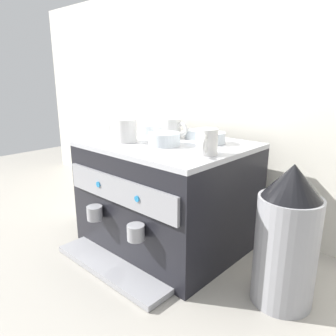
{
  "coord_description": "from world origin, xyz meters",
  "views": [
    {
      "loc": [
        0.81,
        -0.87,
        0.65
      ],
      "look_at": [
        0.0,
        0.0,
        0.31
      ],
      "focal_mm": 34.68,
      "sensor_mm": 36.0,
      "label": 1
    }
  ],
  "objects_px": {
    "ceramic_cup_0": "(125,130)",
    "ceramic_bowl_2": "(196,134)",
    "ceramic_bowl_3": "(151,129)",
    "coffee_grinder": "(287,238)",
    "ceramic_cup_2": "(207,142)",
    "ceramic_bowl_1": "(164,139)",
    "espresso_machine": "(167,194)",
    "ceramic_bowl_0": "(212,138)",
    "milk_pitcher": "(92,200)",
    "ceramic_cup_1": "(172,128)"
  },
  "relations": [
    {
      "from": "coffee_grinder",
      "to": "milk_pitcher",
      "type": "bearing_deg",
      "value": -178.67
    },
    {
      "from": "ceramic_cup_1",
      "to": "ceramic_bowl_2",
      "type": "distance_m",
      "value": 0.1
    },
    {
      "from": "ceramic_bowl_3",
      "to": "coffee_grinder",
      "type": "height_order",
      "value": "ceramic_bowl_3"
    },
    {
      "from": "ceramic_cup_1",
      "to": "milk_pitcher",
      "type": "distance_m",
      "value": 0.56
    },
    {
      "from": "ceramic_cup_0",
      "to": "ceramic_bowl_2",
      "type": "height_order",
      "value": "ceramic_cup_0"
    },
    {
      "from": "ceramic_bowl_1",
      "to": "ceramic_bowl_3",
      "type": "relative_size",
      "value": 1.02
    },
    {
      "from": "ceramic_cup_0",
      "to": "coffee_grinder",
      "type": "xyz_separation_m",
      "value": [
        0.62,
        0.06,
        -0.25
      ]
    },
    {
      "from": "ceramic_bowl_1",
      "to": "milk_pitcher",
      "type": "distance_m",
      "value": 0.59
    },
    {
      "from": "ceramic_cup_0",
      "to": "ceramic_cup_1",
      "type": "relative_size",
      "value": 1.07
    },
    {
      "from": "ceramic_bowl_0",
      "to": "ceramic_bowl_3",
      "type": "distance_m",
      "value": 0.33
    },
    {
      "from": "espresso_machine",
      "to": "ceramic_bowl_1",
      "type": "relative_size",
      "value": 5.16
    },
    {
      "from": "ceramic_cup_2",
      "to": "ceramic_bowl_2",
      "type": "xyz_separation_m",
      "value": [
        -0.2,
        0.2,
        -0.03
      ]
    },
    {
      "from": "ceramic_cup_2",
      "to": "ceramic_bowl_1",
      "type": "bearing_deg",
      "value": 175.42
    },
    {
      "from": "espresso_machine",
      "to": "coffee_grinder",
      "type": "relative_size",
      "value": 1.38
    },
    {
      "from": "milk_pitcher",
      "to": "coffee_grinder",
      "type": "bearing_deg",
      "value": 1.33
    },
    {
      "from": "espresso_machine",
      "to": "ceramic_bowl_3",
      "type": "xyz_separation_m",
      "value": [
        -0.2,
        0.11,
        0.22
      ]
    },
    {
      "from": "espresso_machine",
      "to": "milk_pitcher",
      "type": "bearing_deg",
      "value": -173.27
    },
    {
      "from": "espresso_machine",
      "to": "milk_pitcher",
      "type": "xyz_separation_m",
      "value": [
        -0.45,
        -0.05,
        -0.13
      ]
    },
    {
      "from": "espresso_machine",
      "to": "coffee_grinder",
      "type": "bearing_deg",
      "value": -3.57
    },
    {
      "from": "ceramic_cup_2",
      "to": "ceramic_cup_1",
      "type": "bearing_deg",
      "value": 152.49
    },
    {
      "from": "espresso_machine",
      "to": "ceramic_bowl_0",
      "type": "relative_size",
      "value": 6.13
    },
    {
      "from": "coffee_grinder",
      "to": "ceramic_bowl_3",
      "type": "bearing_deg",
      "value": 168.8
    },
    {
      "from": "ceramic_cup_1",
      "to": "ceramic_cup_2",
      "type": "relative_size",
      "value": 1.12
    },
    {
      "from": "ceramic_bowl_0",
      "to": "ceramic_cup_2",
      "type": "bearing_deg",
      "value": -60.22
    },
    {
      "from": "ceramic_cup_2",
      "to": "ceramic_cup_0",
      "type": "bearing_deg",
      "value": -173.85
    },
    {
      "from": "ceramic_cup_0",
      "to": "milk_pitcher",
      "type": "height_order",
      "value": "ceramic_cup_0"
    },
    {
      "from": "ceramic_cup_2",
      "to": "coffee_grinder",
      "type": "distance_m",
      "value": 0.37
    },
    {
      "from": "ceramic_cup_1",
      "to": "coffee_grinder",
      "type": "xyz_separation_m",
      "value": [
        0.55,
        -0.12,
        -0.24
      ]
    },
    {
      "from": "espresso_machine",
      "to": "milk_pitcher",
      "type": "height_order",
      "value": "espresso_machine"
    },
    {
      "from": "ceramic_bowl_0",
      "to": "ceramic_bowl_3",
      "type": "xyz_separation_m",
      "value": [
        -0.33,
        0.0,
        -0.0
      ]
    },
    {
      "from": "ceramic_bowl_2",
      "to": "ceramic_cup_2",
      "type": "bearing_deg",
      "value": -45.0
    },
    {
      "from": "espresso_machine",
      "to": "ceramic_cup_1",
      "type": "xyz_separation_m",
      "value": [
        -0.05,
        0.09,
        0.24
      ]
    },
    {
      "from": "ceramic_cup_1",
      "to": "ceramic_bowl_3",
      "type": "xyz_separation_m",
      "value": [
        -0.14,
        0.02,
        -0.02
      ]
    },
    {
      "from": "ceramic_bowl_0",
      "to": "ceramic_cup_1",
      "type": "bearing_deg",
      "value": -175.45
    },
    {
      "from": "ceramic_bowl_2",
      "to": "milk_pitcher",
      "type": "relative_size",
      "value": 0.59
    },
    {
      "from": "ceramic_bowl_2",
      "to": "coffee_grinder",
      "type": "bearing_deg",
      "value": -20.26
    },
    {
      "from": "ceramic_cup_1",
      "to": "ceramic_bowl_0",
      "type": "relative_size",
      "value": 1.23
    },
    {
      "from": "ceramic_bowl_2",
      "to": "milk_pitcher",
      "type": "bearing_deg",
      "value": -157.38
    },
    {
      "from": "ceramic_cup_0",
      "to": "ceramic_bowl_2",
      "type": "xyz_separation_m",
      "value": [
        0.15,
        0.24,
        -0.03
      ]
    },
    {
      "from": "espresso_machine",
      "to": "milk_pitcher",
      "type": "distance_m",
      "value": 0.47
    },
    {
      "from": "ceramic_cup_0",
      "to": "ceramic_bowl_2",
      "type": "distance_m",
      "value": 0.28
    },
    {
      "from": "ceramic_bowl_1",
      "to": "ceramic_bowl_3",
      "type": "height_order",
      "value": "ceramic_bowl_1"
    },
    {
      "from": "ceramic_bowl_0",
      "to": "ceramic_bowl_2",
      "type": "xyz_separation_m",
      "value": [
        -0.11,
        0.04,
        -0.0
      ]
    },
    {
      "from": "ceramic_bowl_0",
      "to": "milk_pitcher",
      "type": "height_order",
      "value": "ceramic_bowl_0"
    },
    {
      "from": "ceramic_cup_1",
      "to": "ceramic_bowl_0",
      "type": "height_order",
      "value": "ceramic_cup_1"
    },
    {
      "from": "ceramic_cup_2",
      "to": "ceramic_bowl_1",
      "type": "xyz_separation_m",
      "value": [
        -0.2,
        0.02,
        -0.02
      ]
    },
    {
      "from": "ceramic_bowl_2",
      "to": "ceramic_cup_1",
      "type": "bearing_deg",
      "value": -144.12
    },
    {
      "from": "coffee_grinder",
      "to": "ceramic_bowl_0",
      "type": "bearing_deg",
      "value": 159.84
    },
    {
      "from": "ceramic_bowl_2",
      "to": "ceramic_bowl_3",
      "type": "xyz_separation_m",
      "value": [
        -0.22,
        -0.04,
        0.0
      ]
    },
    {
      "from": "milk_pitcher",
      "to": "ceramic_cup_0",
      "type": "bearing_deg",
      "value": -7.29
    }
  ]
}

